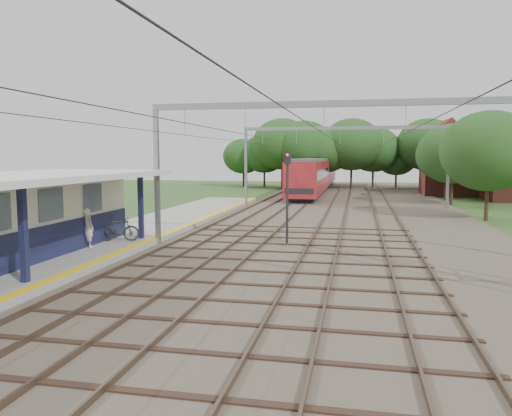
% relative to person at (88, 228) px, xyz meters
% --- Properties ---
extents(ground, '(160.00, 160.00, 0.00)m').
position_rel_person_xyz_m(ground, '(7.18, -12.13, -1.24)').
color(ground, '#2D4C1E').
rests_on(ground, ground).
extents(ballast_bed, '(18.00, 90.00, 0.10)m').
position_rel_person_xyz_m(ballast_bed, '(11.18, 17.87, -1.19)').
color(ballast_bed, '#473D33').
rests_on(ballast_bed, ground).
extents(platform, '(5.00, 52.00, 0.35)m').
position_rel_person_xyz_m(platform, '(-0.32, 1.87, -1.07)').
color(platform, gray).
rests_on(platform, ground).
extents(yellow_stripe, '(0.45, 52.00, 0.01)m').
position_rel_person_xyz_m(yellow_stripe, '(1.93, 1.87, -0.89)').
color(yellow_stripe, yellow).
rests_on(yellow_stripe, platform).
extents(rail_tracks, '(11.80, 88.00, 0.15)m').
position_rel_person_xyz_m(rail_tracks, '(8.68, 17.87, -1.07)').
color(rail_tracks, brown).
rests_on(rail_tracks, ballast_bed).
extents(catenary_system, '(17.22, 88.00, 7.00)m').
position_rel_person_xyz_m(catenary_system, '(10.57, 13.15, 4.27)').
color(catenary_system, gray).
rests_on(catenary_system, ground).
extents(tree_band, '(31.72, 30.88, 8.82)m').
position_rel_person_xyz_m(tree_band, '(11.03, 44.99, 3.68)').
color(tree_band, '#382619').
rests_on(tree_band, ground).
extents(house_far, '(8.00, 6.12, 8.66)m').
position_rel_person_xyz_m(house_far, '(23.18, 39.87, 1.99)').
color(house_far, brown).
rests_on(house_far, ground).
extents(person, '(0.76, 0.63, 1.79)m').
position_rel_person_xyz_m(person, '(0.00, 0.00, 0.00)').
color(person, beige).
rests_on(person, platform).
extents(bicycle, '(2.06, 1.06, 1.19)m').
position_rel_person_xyz_m(bicycle, '(0.59, 1.79, -0.30)').
color(bicycle, black).
rests_on(bicycle, platform).
extents(train, '(3.13, 39.02, 4.10)m').
position_rel_person_xyz_m(train, '(6.68, 44.58, 1.04)').
color(train, black).
rests_on(train, ballast_bed).
extents(signal_post, '(0.35, 0.30, 4.68)m').
position_rel_person_xyz_m(signal_post, '(8.53, 4.10, 1.79)').
color(signal_post, black).
rests_on(signal_post, ground).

